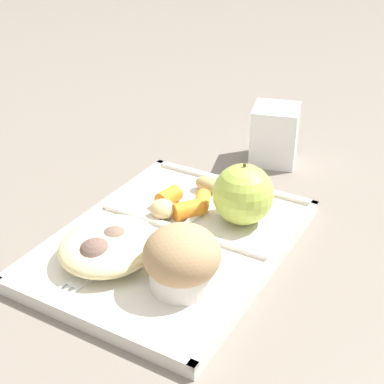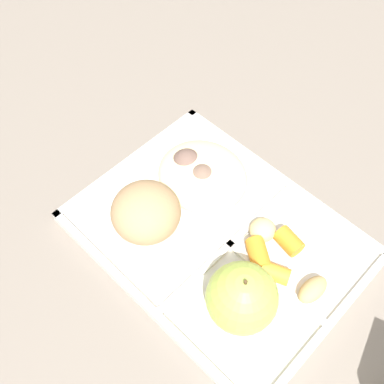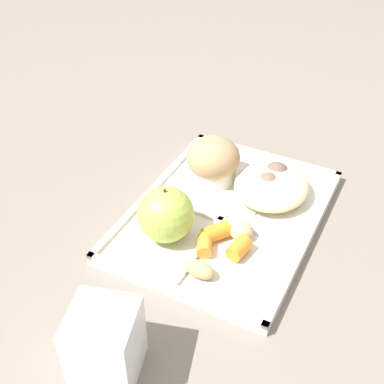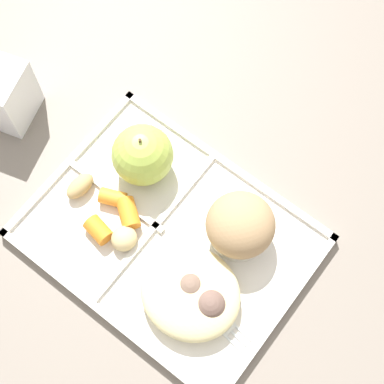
% 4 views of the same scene
% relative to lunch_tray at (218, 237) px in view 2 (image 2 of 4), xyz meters
% --- Properties ---
extents(ground, '(6.00, 6.00, 0.00)m').
position_rel_lunch_tray_xyz_m(ground, '(0.00, -0.00, -0.01)').
color(ground, slate).
extents(lunch_tray, '(0.32, 0.24, 0.02)m').
position_rel_lunch_tray_xyz_m(lunch_tray, '(0.00, 0.00, 0.00)').
color(lunch_tray, silver).
rests_on(lunch_tray, ground).
extents(green_apple, '(0.07, 0.07, 0.08)m').
position_rel_lunch_tray_xyz_m(green_apple, '(-0.08, 0.05, 0.04)').
color(green_apple, '#A8C14C').
rests_on(green_apple, lunch_tray).
extents(bran_muffin, '(0.08, 0.08, 0.07)m').
position_rel_lunch_tray_xyz_m(bran_muffin, '(0.07, 0.05, 0.04)').
color(bran_muffin, silver).
rests_on(bran_muffin, lunch_tray).
extents(carrot_slice_small, '(0.03, 0.03, 0.02)m').
position_rel_lunch_tray_xyz_m(carrot_slice_small, '(-0.07, -0.05, 0.02)').
color(carrot_slice_small, orange).
rests_on(carrot_slice_small, lunch_tray).
extents(carrot_slice_near_corner, '(0.04, 0.03, 0.02)m').
position_rel_lunch_tray_xyz_m(carrot_slice_near_corner, '(-0.08, -0.01, 0.01)').
color(carrot_slice_near_corner, orange).
rests_on(carrot_slice_near_corner, lunch_tray).
extents(carrot_slice_edge, '(0.04, 0.04, 0.02)m').
position_rel_lunch_tray_xyz_m(carrot_slice_edge, '(-0.05, -0.01, 0.02)').
color(carrot_slice_edge, orange).
rests_on(carrot_slice_edge, lunch_tray).
extents(potato_chunk_wedge, '(0.03, 0.03, 0.02)m').
position_rel_lunch_tray_xyz_m(potato_chunk_wedge, '(-0.04, -0.04, 0.02)').
color(potato_chunk_wedge, tan).
rests_on(potato_chunk_wedge, lunch_tray).
extents(potato_chunk_browned, '(0.03, 0.04, 0.02)m').
position_rel_lunch_tray_xyz_m(potato_chunk_browned, '(-0.12, -0.02, 0.02)').
color(potato_chunk_browned, tan).
rests_on(potato_chunk_browned, lunch_tray).
extents(egg_noodle_pile, '(0.12, 0.11, 0.04)m').
position_rel_lunch_tray_xyz_m(egg_noodle_pile, '(0.07, -0.04, 0.02)').
color(egg_noodle_pile, beige).
rests_on(egg_noodle_pile, lunch_tray).
extents(meatball_side, '(0.04, 0.04, 0.04)m').
position_rel_lunch_tray_xyz_m(meatball_side, '(0.06, -0.04, 0.02)').
color(meatball_side, '#755B4C').
rests_on(meatball_side, lunch_tray).
extents(meatball_back, '(0.04, 0.04, 0.04)m').
position_rel_lunch_tray_xyz_m(meatball_back, '(0.09, -0.04, 0.02)').
color(meatball_back, brown).
rests_on(meatball_back, lunch_tray).
extents(plastic_fork, '(0.15, 0.03, 0.00)m').
position_rel_lunch_tray_xyz_m(plastic_fork, '(0.09, -0.04, 0.01)').
color(plastic_fork, silver).
rests_on(plastic_fork, lunch_tray).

